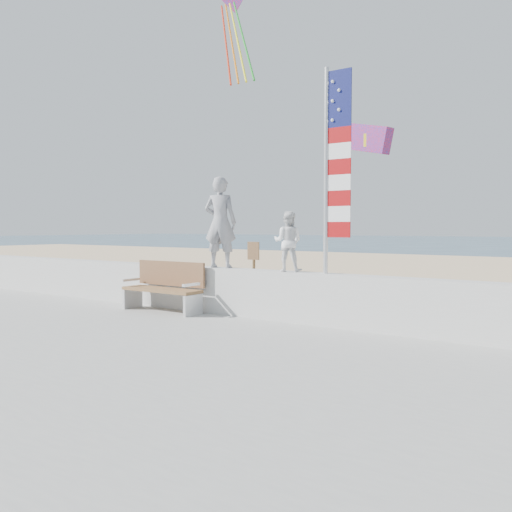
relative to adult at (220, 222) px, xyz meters
The scene contains 10 objects.
ground 2.92m from the adult, 68.14° to the right, with size 220.00×220.00×0.00m, color #304D61.
sand 7.31m from the adult, 83.46° to the left, with size 90.00×40.00×0.08m, color #D5B78E.
seawall 1.56m from the adult, ahead, with size 30.00×0.35×0.90m, color silver.
adult is the anchor object (origin of this frame).
child 1.61m from the adult, ahead, with size 0.53×0.41×1.08m, color white.
bench 1.74m from the adult, 157.24° to the right, with size 1.80×0.57×1.00m.
flag 2.66m from the adult, ahead, with size 0.50×0.08×3.50m.
parafoil_kite 3.84m from the adult, 56.01° to the left, with size 1.15×0.50×0.76m.
big_kite 9.63m from the adult, 125.43° to the left, with size 3.85×3.42×4.80m.
sign 2.30m from the adult, 106.95° to the left, with size 0.32×0.07×1.46m.
Camera 1 is at (5.93, -6.28, 1.87)m, focal length 38.00 mm.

